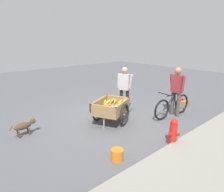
{
  "coord_description": "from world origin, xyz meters",
  "views": [
    {
      "loc": [
        4.05,
        4.52,
        2.42
      ],
      "look_at": [
        0.14,
        0.12,
        0.75
      ],
      "focal_mm": 32.21,
      "sensor_mm": 36.0,
      "label": 1
    }
  ],
  "objects_px": {
    "bicycle": "(172,106)",
    "cyclist_person": "(177,87)",
    "plastic_bucket": "(117,155)",
    "apple_crate": "(183,102)",
    "fruit_cart": "(111,109)",
    "fire_hydrant": "(173,132)",
    "vendor_person": "(124,85)",
    "dog": "(24,126)"
  },
  "relations": [
    {
      "from": "bicycle",
      "to": "apple_crate",
      "type": "relative_size",
      "value": 3.77
    },
    {
      "from": "bicycle",
      "to": "dog",
      "type": "xyz_separation_m",
      "value": [
        4.03,
        -1.78,
        -0.08
      ]
    },
    {
      "from": "apple_crate",
      "to": "fire_hydrant",
      "type": "bearing_deg",
      "value": 25.5
    },
    {
      "from": "bicycle",
      "to": "fruit_cart",
      "type": "bearing_deg",
      "value": -27.47
    },
    {
      "from": "fruit_cart",
      "to": "fire_hydrant",
      "type": "bearing_deg",
      "value": 95.43
    },
    {
      "from": "cyclist_person",
      "to": "apple_crate",
      "type": "bearing_deg",
      "value": -162.94
    },
    {
      "from": "fire_hydrant",
      "to": "vendor_person",
      "type": "bearing_deg",
      "value": -108.96
    },
    {
      "from": "bicycle",
      "to": "cyclist_person",
      "type": "bearing_deg",
      "value": 174.73
    },
    {
      "from": "bicycle",
      "to": "cyclist_person",
      "type": "xyz_separation_m",
      "value": [
        -0.15,
        0.01,
        0.59
      ]
    },
    {
      "from": "dog",
      "to": "apple_crate",
      "type": "xyz_separation_m",
      "value": [
        -5.31,
        1.45,
        -0.14
      ]
    },
    {
      "from": "fruit_cart",
      "to": "apple_crate",
      "type": "relative_size",
      "value": 4.13
    },
    {
      "from": "bicycle",
      "to": "dog",
      "type": "height_order",
      "value": "bicycle"
    },
    {
      "from": "cyclist_person",
      "to": "dog",
      "type": "relative_size",
      "value": 2.35
    },
    {
      "from": "vendor_person",
      "to": "dog",
      "type": "relative_size",
      "value": 2.27
    },
    {
      "from": "vendor_person",
      "to": "cyclist_person",
      "type": "xyz_separation_m",
      "value": [
        -0.92,
        1.43,
        0.04
      ]
    },
    {
      "from": "vendor_person",
      "to": "cyclist_person",
      "type": "bearing_deg",
      "value": 122.71
    },
    {
      "from": "cyclist_person",
      "to": "apple_crate",
      "type": "distance_m",
      "value": 1.43
    },
    {
      "from": "fruit_cart",
      "to": "cyclist_person",
      "type": "xyz_separation_m",
      "value": [
        -1.95,
        0.95,
        0.51
      ]
    },
    {
      "from": "dog",
      "to": "bicycle",
      "type": "bearing_deg",
      "value": 156.16
    },
    {
      "from": "cyclist_person",
      "to": "fire_hydrant",
      "type": "relative_size",
      "value": 2.36
    },
    {
      "from": "dog",
      "to": "fire_hydrant",
      "type": "bearing_deg",
      "value": 130.57
    },
    {
      "from": "plastic_bucket",
      "to": "apple_crate",
      "type": "relative_size",
      "value": 0.59
    },
    {
      "from": "dog",
      "to": "plastic_bucket",
      "type": "xyz_separation_m",
      "value": [
        -1.04,
        2.4,
        -0.15
      ]
    },
    {
      "from": "bicycle",
      "to": "cyclist_person",
      "type": "distance_m",
      "value": 0.61
    },
    {
      "from": "fruit_cart",
      "to": "apple_crate",
      "type": "xyz_separation_m",
      "value": [
        -3.07,
        0.6,
        -0.31
      ]
    },
    {
      "from": "apple_crate",
      "to": "bicycle",
      "type": "bearing_deg",
      "value": 14.55
    },
    {
      "from": "fruit_cart",
      "to": "fire_hydrant",
      "type": "xyz_separation_m",
      "value": [
        -0.19,
        1.98,
        -0.1
      ]
    },
    {
      "from": "bicycle",
      "to": "fire_hydrant",
      "type": "bearing_deg",
      "value": 33.0
    },
    {
      "from": "dog",
      "to": "cyclist_person",
      "type": "bearing_deg",
      "value": 156.77
    },
    {
      "from": "dog",
      "to": "apple_crate",
      "type": "height_order",
      "value": "dog"
    },
    {
      "from": "fruit_cart",
      "to": "bicycle",
      "type": "xyz_separation_m",
      "value": [
        -1.8,
        0.93,
        -0.09
      ]
    },
    {
      "from": "fire_hydrant",
      "to": "plastic_bucket",
      "type": "relative_size",
      "value": 2.57
    },
    {
      "from": "bicycle",
      "to": "dog",
      "type": "relative_size",
      "value": 2.46
    },
    {
      "from": "fruit_cart",
      "to": "fire_hydrant",
      "type": "distance_m",
      "value": 1.99
    },
    {
      "from": "plastic_bucket",
      "to": "apple_crate",
      "type": "bearing_deg",
      "value": -167.47
    },
    {
      "from": "dog",
      "to": "apple_crate",
      "type": "bearing_deg",
      "value": 164.73
    },
    {
      "from": "bicycle",
      "to": "apple_crate",
      "type": "distance_m",
      "value": 1.34
    },
    {
      "from": "apple_crate",
      "to": "dog",
      "type": "bearing_deg",
      "value": -15.27
    },
    {
      "from": "dog",
      "to": "fruit_cart",
      "type": "bearing_deg",
      "value": 159.25
    },
    {
      "from": "fruit_cart",
      "to": "fire_hydrant",
      "type": "relative_size",
      "value": 2.71
    },
    {
      "from": "cyclist_person",
      "to": "apple_crate",
      "type": "relative_size",
      "value": 3.6
    },
    {
      "from": "dog",
      "to": "fire_hydrant",
      "type": "height_order",
      "value": "fire_hydrant"
    }
  ]
}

